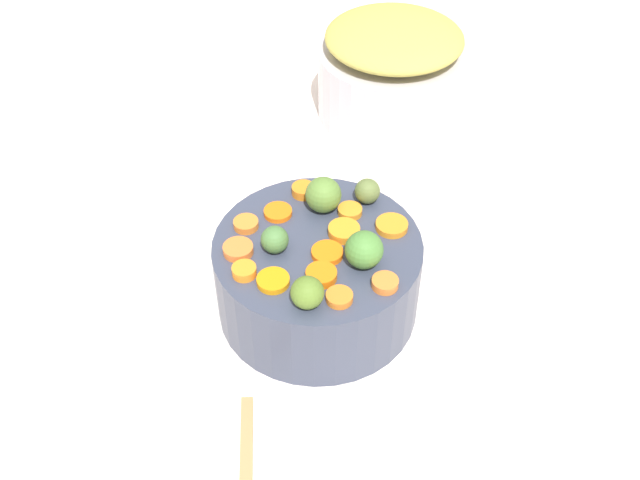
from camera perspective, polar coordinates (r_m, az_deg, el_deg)
name	(u,v)px	position (r m, az deg, el deg)	size (l,w,h in m)	color
tabletop	(293,328)	(0.92, -2.04, -6.71)	(2.40, 2.40, 0.02)	white
serving_bowl_carrots	(320,278)	(0.89, 0.00, -2.92)	(0.24, 0.24, 0.11)	#363D51
metal_pot	(391,83)	(1.23, 5.41, 11.77)	(0.23, 0.23, 0.11)	#B8B2BD
stuffing_mound	(394,38)	(1.19, 5.66, 15.03)	(0.21, 0.21, 0.05)	#AEA44A
carrot_slice_0	(392,226)	(0.88, 5.46, 1.09)	(0.04, 0.04, 0.01)	orange
carrot_slice_1	(385,283)	(0.81, 4.96, -3.27)	(0.03, 0.03, 0.01)	orange
carrot_slice_2	(303,190)	(0.92, -1.28, 3.79)	(0.03, 0.03, 0.01)	orange
carrot_slice_3	(238,249)	(0.85, -6.23, -0.72)	(0.03, 0.03, 0.01)	orange
carrot_slice_4	(321,275)	(0.82, 0.10, -2.67)	(0.03, 0.03, 0.01)	orange
carrot_slice_5	(278,212)	(0.89, -3.21, 2.12)	(0.03, 0.03, 0.01)	orange
carrot_slice_6	(344,231)	(0.87, 1.84, 0.69)	(0.04, 0.04, 0.01)	orange
carrot_slice_7	(350,211)	(0.89, 2.29, 2.22)	(0.03, 0.03, 0.01)	orange
carrot_slice_8	(340,296)	(0.80, 1.55, -4.30)	(0.03, 0.03, 0.01)	orange
carrot_slice_9	(273,281)	(0.81, -3.58, -3.10)	(0.04, 0.04, 0.01)	orange
carrot_slice_10	(245,224)	(0.88, -5.68, 1.19)	(0.03, 0.03, 0.01)	orange
carrot_slice_11	(244,271)	(0.82, -5.77, -2.35)	(0.03, 0.03, 0.01)	orange
carrot_slice_12	(327,253)	(0.84, 0.55, -0.99)	(0.04, 0.04, 0.01)	orange
brussels_sprout_0	(307,293)	(0.78, -0.97, -4.01)	(0.04, 0.04, 0.04)	#537328
brussels_sprout_1	(364,250)	(0.82, 3.36, -0.75)	(0.04, 0.04, 0.04)	#477D36
brussels_sprout_2	(323,195)	(0.89, 0.25, 3.45)	(0.04, 0.04, 0.04)	#557B33
brussels_sprout_3	(367,191)	(0.91, 3.61, 3.72)	(0.03, 0.03, 0.03)	#596B37
brussels_sprout_4	(272,241)	(0.84, -3.63, -0.08)	(0.03, 0.03, 0.03)	#45723A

